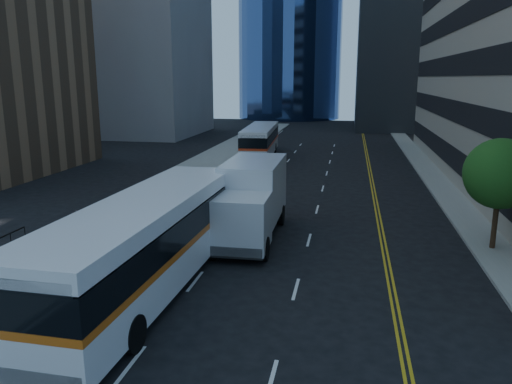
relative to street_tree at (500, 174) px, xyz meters
The scene contains 8 objects.
ground 12.58m from the street_tree, 138.37° to the right, with size 160.00×160.00×0.00m, color black.
sidewalk_west 26.11m from the street_tree, 138.92° to the left, with size 5.00×90.00×0.15m, color gray.
sidewalk_east 17.37m from the street_tree, 90.00° to the left, with size 2.00×90.00×0.15m, color gray.
midrise_west 59.14m from the street_tree, 130.06° to the left, with size 18.00×18.00×35.00m, color gray.
street_tree is the anchor object (origin of this frame).
bus_front 15.77m from the street_tree, 152.84° to the right, with size 3.37×13.83×3.55m.
bus_rear 30.22m from the street_tree, 121.15° to the left, with size 3.37×12.19×3.11m.
box_truck 11.57m from the street_tree, behind, with size 2.83×7.88×3.76m.
Camera 1 is at (2.29, -15.66, 7.86)m, focal length 35.00 mm.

